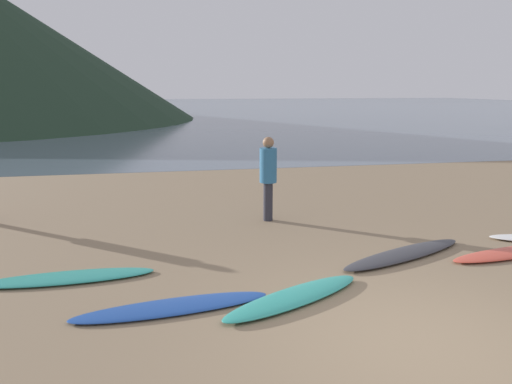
% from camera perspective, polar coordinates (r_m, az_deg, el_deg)
% --- Properties ---
extents(ground_plane, '(120.00, 120.00, 0.20)m').
position_cam_1_polar(ground_plane, '(14.88, -0.68, 1.13)').
color(ground_plane, '#8C7559').
rests_on(ground_plane, ground).
extents(ocean_water, '(140.00, 100.00, 0.01)m').
position_cam_1_polar(ocean_water, '(66.29, -9.03, 9.53)').
color(ocean_water, slate).
rests_on(ocean_water, ground).
extents(surfboard_2, '(2.46, 0.66, 0.07)m').
position_cam_1_polar(surfboard_2, '(7.68, -20.91, -9.20)').
color(surfboard_2, teal).
rests_on(surfboard_2, ground).
extents(surfboard_3, '(2.52, 0.83, 0.07)m').
position_cam_1_polar(surfboard_3, '(6.39, -9.61, -12.92)').
color(surfboard_3, '#1E479E').
rests_on(surfboard_3, ground).
extents(surfboard_4, '(2.24, 1.50, 0.10)m').
position_cam_1_polar(surfboard_4, '(6.56, 4.42, -11.96)').
color(surfboard_4, teal).
rests_on(surfboard_4, ground).
extents(surfboard_5, '(2.67, 1.51, 0.09)m').
position_cam_1_polar(surfboard_5, '(8.46, 16.71, -6.85)').
color(surfboard_5, '#333338').
rests_on(surfboard_5, ground).
extents(surfboard_6, '(2.45, 0.90, 0.07)m').
position_cam_1_polar(surfboard_6, '(9.22, 27.37, -6.23)').
color(surfboard_6, '#D84C38').
rests_on(surfboard_6, ground).
extents(person_3, '(0.35, 0.35, 1.73)m').
position_cam_1_polar(person_3, '(10.06, 1.41, 2.34)').
color(person_3, '#2D2D38').
rests_on(person_3, ground).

